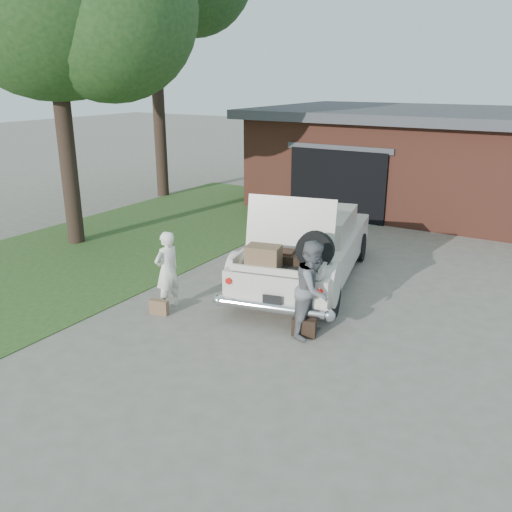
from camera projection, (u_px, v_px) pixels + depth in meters
The scene contains 8 objects.
ground at pixel (239, 320), 10.18m from camera, with size 90.00×90.00×0.00m, color gray.
grass_strip at pixel (134, 238), 15.32m from camera, with size 6.00×16.00×0.02m, color #2D4C1E.
house at pixel (446, 159), 18.46m from camera, with size 12.80×7.80×3.30m.
sedan at pixel (307, 247), 11.91m from camera, with size 3.14×5.63×2.19m.
woman_left at pixel (167, 271), 10.47m from camera, with size 0.57×0.37×1.57m, color white.
woman_right at pixel (313, 289), 9.35m from camera, with size 0.84×0.65×1.73m, color slate.
suitcase_left at pixel (159, 307), 10.38m from camera, with size 0.37×0.12×0.29m, color #846143.
suitcase_right at pixel (304, 328), 9.49m from camera, with size 0.42×0.13×0.33m, color black.
Camera 1 is at (5.09, -7.76, 4.36)m, focal length 38.00 mm.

